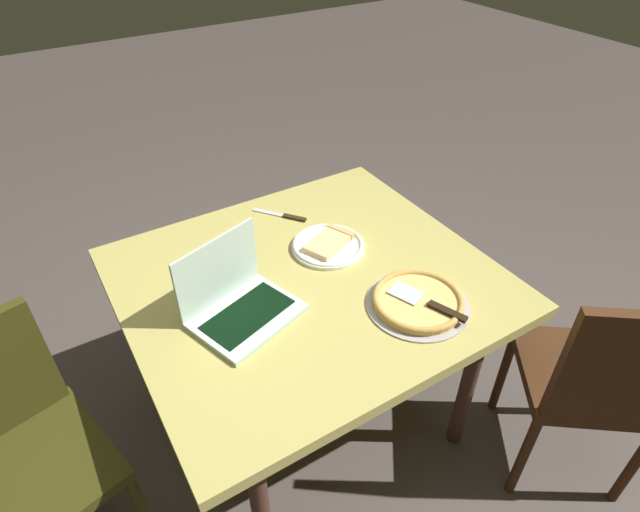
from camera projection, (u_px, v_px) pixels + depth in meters
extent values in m
plane|color=#463D39|center=(311.00, 409.00, 2.17)|extent=(12.00, 12.00, 0.00)
cube|color=#A79B4E|center=(308.00, 281.00, 1.74)|extent=(1.18, 1.07, 0.04)
cylinder|color=#3F271D|center=(260.00, 503.00, 1.51)|extent=(0.06, 0.06, 0.68)
cylinder|color=#3F271D|center=(468.00, 383.00, 1.85)|extent=(0.06, 0.06, 0.68)
cylinder|color=#3F271D|center=(167.00, 328.00, 2.07)|extent=(0.06, 0.06, 0.68)
cylinder|color=#3F271D|center=(341.00, 260.00, 2.41)|extent=(0.06, 0.06, 0.68)
cube|color=#ACC3B4|center=(248.00, 317.00, 1.56)|extent=(0.36, 0.31, 0.02)
cube|color=black|center=(248.00, 314.00, 1.55)|extent=(0.30, 0.22, 0.00)
cube|color=#ACC3B4|center=(218.00, 270.00, 1.55)|extent=(0.29, 0.10, 0.22)
cube|color=#83B1F3|center=(218.00, 270.00, 1.54)|extent=(0.26, 0.09, 0.20)
cylinder|color=white|center=(328.00, 247.00, 1.84)|extent=(0.26, 0.26, 0.01)
torus|color=white|center=(328.00, 244.00, 1.84)|extent=(0.25, 0.25, 0.01)
cube|color=#E0B377|center=(328.00, 243.00, 1.83)|extent=(0.20, 0.16, 0.02)
cube|color=tan|center=(340.00, 232.00, 1.88)|extent=(0.06, 0.11, 0.03)
cylinder|color=#9E9A98|center=(417.00, 305.00, 1.61)|extent=(0.32, 0.32, 0.01)
cylinder|color=#D9AE5D|center=(418.00, 302.00, 1.60)|extent=(0.28, 0.28, 0.02)
torus|color=#B78B42|center=(418.00, 300.00, 1.60)|extent=(0.28, 0.28, 0.02)
cube|color=#B1BBC3|center=(406.00, 293.00, 1.62)|extent=(0.10, 0.12, 0.00)
cube|color=black|center=(447.00, 311.00, 1.55)|extent=(0.07, 0.12, 0.01)
cube|color=#BDB4BF|center=(273.00, 214.00, 2.02)|extent=(0.12, 0.15, 0.00)
cube|color=black|center=(295.00, 218.00, 1.99)|extent=(0.07, 0.09, 0.01)
cube|color=#3D2211|center=(582.00, 375.00, 1.75)|extent=(0.56, 0.56, 0.04)
cube|color=#3D2211|center=(629.00, 371.00, 1.46)|extent=(0.33, 0.26, 0.44)
cylinder|color=#3D2211|center=(597.00, 380.00, 2.02)|extent=(0.03, 0.03, 0.42)
cylinder|color=#3D2211|center=(503.00, 373.00, 2.05)|extent=(0.03, 0.03, 0.42)
cylinder|color=#3D2211|center=(633.00, 466.00, 1.74)|extent=(0.03, 0.03, 0.42)
cylinder|color=#3D2211|center=(523.00, 457.00, 1.76)|extent=(0.03, 0.03, 0.42)
cube|color=#302F0D|center=(31.00, 475.00, 1.48)|extent=(0.51, 0.51, 0.04)
cylinder|color=#302F0D|center=(86.00, 437.00, 1.83)|extent=(0.03, 0.03, 0.41)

